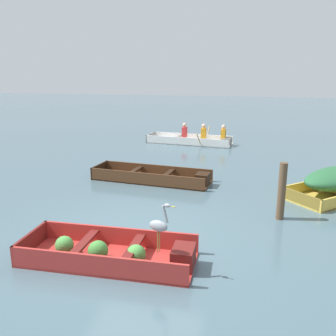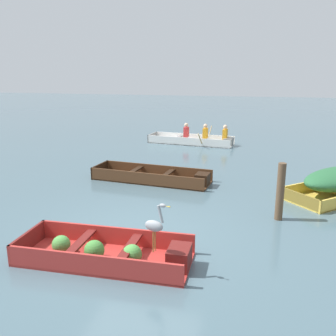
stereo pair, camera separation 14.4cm
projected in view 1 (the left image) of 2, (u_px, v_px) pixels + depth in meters
The scene contains 6 objects.
ground_plane at pixel (137, 237), 7.38m from camera, with size 80.00×80.00×0.00m, color #47606B.
dinghy_red_foreground at pixel (112, 253), 6.42m from camera, with size 3.00×1.17×0.39m.
skiff_dark_varnish_near_moored at pixel (156, 177), 11.01m from camera, with size 3.58×1.40×0.37m.
rowboat_white_with_crew at pixel (195, 139), 16.48m from camera, with size 3.82×2.31×0.91m.
heron_on_dinghy at pixel (159, 225), 5.85m from camera, with size 0.46×0.22×0.84m.
mooring_post at pixel (282, 191), 8.12m from camera, with size 0.17×0.17×1.28m, color brown.
Camera 1 is at (2.05, -6.50, 3.22)m, focal length 40.00 mm.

